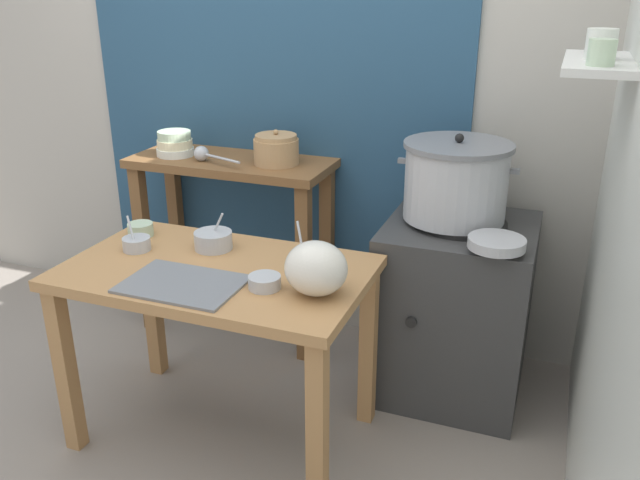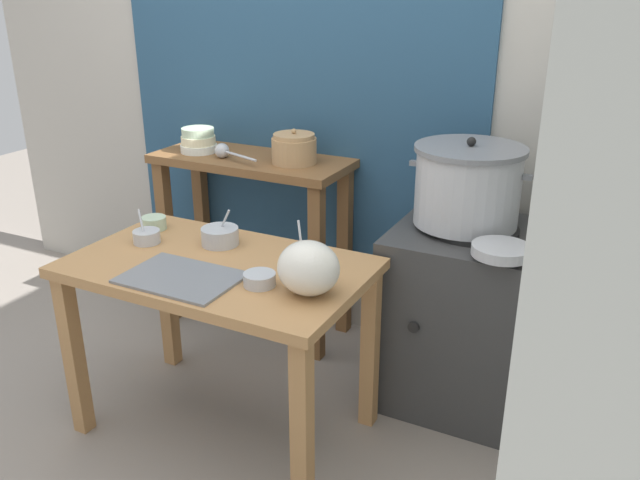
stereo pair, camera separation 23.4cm
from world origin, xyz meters
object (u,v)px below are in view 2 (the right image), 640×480
Objects in this scene: ladle at (224,151)px; prep_bowl_1 at (260,279)px; steamer_pot at (468,185)px; back_shelf_table at (253,201)px; prep_table at (219,290)px; serving_tray at (181,278)px; prep_bowl_2 at (220,235)px; prep_bowl_3 at (154,222)px; stove_block at (465,315)px; prep_bowl_0 at (147,236)px; clay_pot at (294,149)px; prep_bowl_4 at (305,260)px; bowl_stack_enamel at (198,141)px; plastic_bag at (309,268)px; wide_pan at (501,250)px.

ladle is 1.05m from prep_bowl_1.
back_shelf_table is at bearing 174.16° from steamer_pot.
prep_table is 0.21m from serving_tray.
prep_bowl_2 is (-0.06, 0.33, 0.03)m from serving_tray.
stove_block is at bearing 21.29° from prep_bowl_3.
prep_bowl_0 is at bearing -150.38° from steamer_pot.
steamer_pot is 1.20× the size of serving_tray.
clay_pot reaches higher than ladle.
prep_bowl_3 is 0.62× the size of prep_bowl_4.
back_shelf_table is 0.39m from bowl_stack_enamel.
prep_bowl_2 is (-0.33, 0.24, 0.01)m from prep_bowl_1.
clay_pot is at bearing 121.62° from plastic_bag.
bowl_stack_enamel is (-1.39, 0.10, 0.57)m from stove_block.
prep_bowl_3 is at bearing -158.71° from stove_block.
stove_block is 1.51m from bowl_stack_enamel.
plastic_bag reaches higher than prep_bowl_1.
steamer_pot is at bearing 66.43° from plastic_bag.
clay_pot is at bearing 70.44° from prep_bowl_0.
serving_tray is at bearing -85.68° from clay_pot.
stove_block is (1.11, -0.13, -0.30)m from back_shelf_table.
wide_pan is 1.06m from prep_bowl_2.
plastic_bag is 1.89× the size of prep_bowl_1.
ladle is at bearing -141.33° from back_shelf_table.
serving_tray is (-0.81, -0.81, 0.34)m from stove_block.
prep_bowl_3 is (-0.10, -0.60, 0.07)m from back_shelf_table.
stove_block is 0.56m from steamer_pot.
serving_tray is (0.59, -0.91, -0.23)m from bowl_stack_enamel.
back_shelf_table is 3.46× the size of ladle.
prep_bowl_4 is (-0.63, -0.28, -0.05)m from wide_pan.
stove_block is 4.73× the size of prep_bowl_4.
stove_block reaches higher than prep_bowl_3.
ladle is (-0.44, 0.69, 0.33)m from prep_table.
prep_bowl_3 is (-1.38, -0.23, -0.05)m from wide_pan.
prep_bowl_2 reaches higher than prep_bowl_1.
prep_table is 9.90× the size of prep_bowl_1.
wide_pan reaches higher than stove_block.
prep_bowl_4 is (0.06, 0.21, 0.00)m from prep_bowl_1.
prep_table is 1.15× the size of back_shelf_table.
serving_tray is 1.13m from wide_pan.
ladle is 0.66m from prep_bowl_2.
bowl_stack_enamel reaches higher than back_shelf_table.
prep_bowl_3 is at bearing 177.42° from prep_bowl_2.
prep_bowl_0 is at bearing 173.87° from prep_table.
prep_bowl_1 reaches higher than serving_tray.
stove_block is 5.34× the size of prep_bowl_2.
prep_bowl_2 is at bearing -150.69° from stove_block.
back_shelf_table is at bearing 111.68° from prep_bowl_2.
wide_pan is at bearing -56.25° from stove_block.
clay_pot is at bearing 172.51° from steamer_pot.
steamer_pot is at bearing 22.78° from prep_bowl_3.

